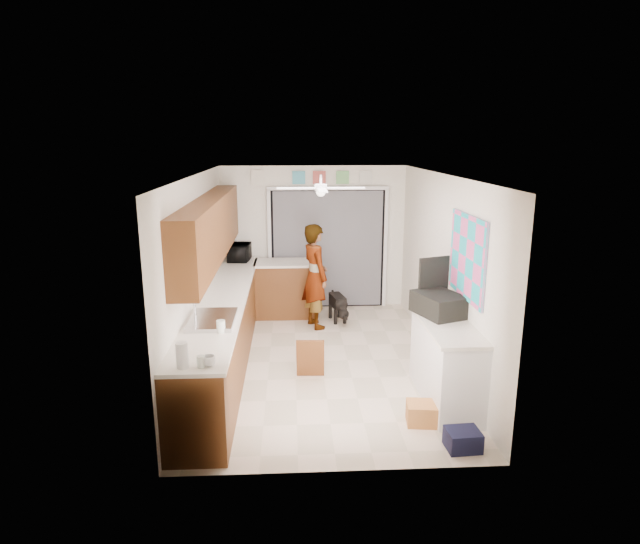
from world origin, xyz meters
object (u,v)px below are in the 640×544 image
object	(u,v)px
microwave	(239,252)
cup	(209,361)
navy_crate	(463,440)
suitcase	(439,304)
paper_towel_roll	(182,355)
man	(315,276)
cardboard_box	(424,413)
dog	(338,306)

from	to	relation	value
microwave	cup	bearing A→B (deg)	-174.11
navy_crate	suitcase	bearing A→B (deg)	86.92
paper_towel_roll	man	xyz separation A→B (m)	(1.36, 3.65, -0.22)
man	paper_towel_roll	bearing A→B (deg)	138.33
cup	paper_towel_roll	bearing A→B (deg)	-173.46
microwave	navy_crate	distance (m)	5.11
paper_towel_roll	suitcase	world-z (taller)	suitcase
suitcase	navy_crate	world-z (taller)	suitcase
suitcase	navy_crate	xyz separation A→B (m)	(-0.07, -1.30, -0.97)
cup	cardboard_box	size ratio (longest dim) A/B	0.34
cup	man	xyz separation A→B (m)	(1.13, 3.63, -0.15)
man	dog	world-z (taller)	man
microwave	dog	size ratio (longest dim) A/B	0.80
navy_crate	dog	xyz separation A→B (m)	(-0.89, 3.85, 0.15)
microwave	man	xyz separation A→B (m)	(1.25, -0.73, -0.25)
navy_crate	man	distance (m)	3.89
dog	suitcase	bearing A→B (deg)	-80.93
suitcase	dog	bearing A→B (deg)	89.92
navy_crate	paper_towel_roll	bearing A→B (deg)	-178.91
suitcase	navy_crate	size ratio (longest dim) A/B	1.85
man	dog	size ratio (longest dim) A/B	2.64
man	cup	bearing A→B (deg)	141.46
cup	man	bearing A→B (deg)	72.72
dog	microwave	bearing A→B (deg)	151.90
paper_towel_roll	suitcase	size ratio (longest dim) A/B	0.40
paper_towel_roll	dog	xyz separation A→B (m)	(1.74, 3.90, -0.81)
microwave	man	world-z (taller)	man
cup	navy_crate	xyz separation A→B (m)	(2.40, 0.02, -0.89)
paper_towel_roll	cardboard_box	size ratio (longest dim) A/B	0.66
cup	dog	size ratio (longest dim) A/B	0.19
cup	cardboard_box	xyz separation A→B (m)	(2.14, 0.52, -0.87)
paper_towel_roll	navy_crate	bearing A→B (deg)	1.09
microwave	man	bearing A→B (deg)	-116.03
cardboard_box	navy_crate	distance (m)	0.56
microwave	dog	xyz separation A→B (m)	(1.63, -0.48, -0.83)
cup	navy_crate	size ratio (longest dim) A/B	0.38
navy_crate	cup	bearing A→B (deg)	-179.44
man	cardboard_box	bearing A→B (deg)	176.77
suitcase	cardboard_box	world-z (taller)	suitcase
cup	suitcase	bearing A→B (deg)	28.18
microwave	cup	world-z (taller)	microwave
cup	navy_crate	bearing A→B (deg)	0.56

